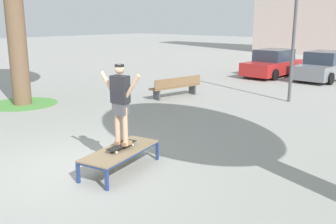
% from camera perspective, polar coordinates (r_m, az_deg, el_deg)
% --- Properties ---
extents(ground_plane, '(120.00, 120.00, 0.00)m').
position_cam_1_polar(ground_plane, '(8.41, -13.07, -8.30)').
color(ground_plane, '#999993').
extents(skate_box, '(1.15, 2.02, 0.46)m').
position_cam_1_polar(skate_box, '(8.02, -7.18, -5.97)').
color(skate_box, navy).
rests_on(skate_box, ground).
extents(skateboard, '(0.35, 0.82, 0.09)m').
position_cam_1_polar(skateboard, '(8.02, -6.98, -5.03)').
color(skateboard, black).
rests_on(skateboard, skate_box).
extents(skater, '(1.00, 0.34, 1.69)m').
position_cam_1_polar(skater, '(7.76, -7.18, 1.94)').
color(skater, tan).
rests_on(skater, skateboard).
extents(grass_patch_near_left, '(2.57, 2.57, 0.01)m').
position_cam_1_polar(grass_patch_near_left, '(15.37, -21.02, 1.16)').
color(grass_patch_near_left, '#519342').
rests_on(grass_patch_near_left, ground).
extents(car_red, '(1.97, 4.23, 1.50)m').
position_cam_1_polar(car_red, '(22.24, 15.47, 6.99)').
color(car_red, red).
rests_on(car_red, ground).
extents(car_grey, '(1.99, 4.24, 1.50)m').
position_cam_1_polar(car_grey, '(21.74, 22.47, 6.31)').
color(car_grey, slate).
rests_on(car_grey, ground).
extents(park_bench, '(0.83, 2.44, 0.83)m').
position_cam_1_polar(park_bench, '(15.56, 1.22, 3.89)').
color(park_bench, brown).
rests_on(park_bench, ground).
extents(light_post, '(0.36, 0.36, 5.83)m').
position_cam_1_polar(light_post, '(15.22, 18.82, 15.74)').
color(light_post, '#4C4C51').
rests_on(light_post, ground).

